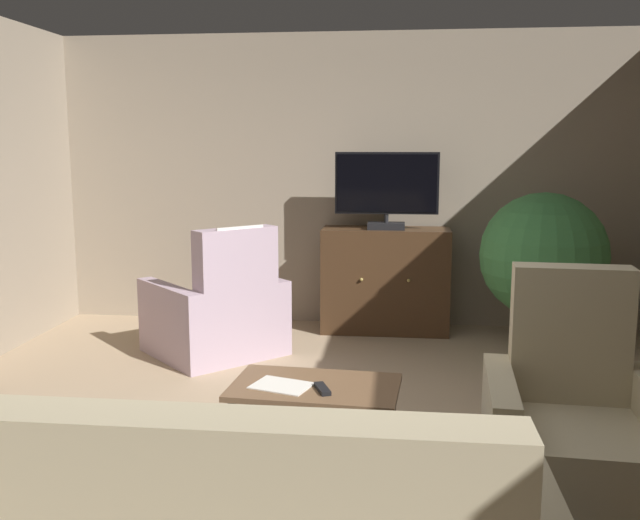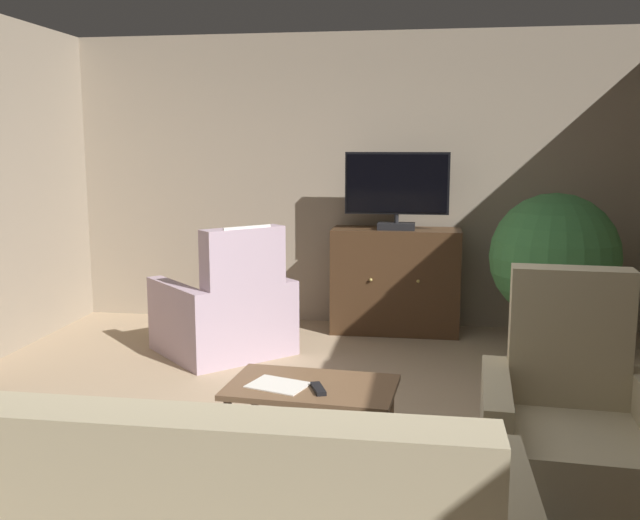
% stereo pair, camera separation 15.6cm
% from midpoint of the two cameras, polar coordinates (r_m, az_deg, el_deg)
% --- Properties ---
extents(ground_plane, '(6.19, 6.78, 0.04)m').
position_cam_midpoint_polar(ground_plane, '(4.06, -2.01, -16.14)').
color(ground_plane, tan).
extents(wall_back, '(6.19, 0.10, 2.76)m').
position_cam_midpoint_polar(wall_back, '(6.80, 1.82, 6.43)').
color(wall_back, gray).
rests_on(wall_back, ground_plane).
extents(rug_central, '(2.59, 2.17, 0.01)m').
position_cam_midpoint_polar(rug_central, '(3.64, -3.68, -18.96)').
color(rug_central, slate).
rests_on(rug_central, ground_plane).
extents(tv_cabinet, '(1.17, 0.48, 0.97)m').
position_cam_midpoint_polar(tv_cabinet, '(6.54, 4.64, -1.84)').
color(tv_cabinet, black).
rests_on(tv_cabinet, ground_plane).
extents(television, '(0.93, 0.20, 0.70)m').
position_cam_midpoint_polar(television, '(6.38, 4.73, 5.81)').
color(television, black).
rests_on(television, tv_cabinet).
extents(coffee_table, '(0.92, 0.61, 0.47)m').
position_cam_midpoint_polar(coffee_table, '(3.82, -1.60, -10.91)').
color(coffee_table, brown).
rests_on(coffee_table, ground_plane).
extents(tv_remote, '(0.11, 0.18, 0.02)m').
position_cam_midpoint_polar(tv_remote, '(3.70, -1.03, -10.41)').
color(tv_remote, black).
rests_on(tv_remote, coffee_table).
extents(folded_newspaper, '(0.35, 0.30, 0.01)m').
position_cam_midpoint_polar(folded_newspaper, '(3.78, -4.34, -10.12)').
color(folded_newspaper, silver).
rests_on(folded_newspaper, coffee_table).
extents(armchair_near_window, '(1.31, 1.31, 1.11)m').
position_cam_midpoint_polar(armchair_near_window, '(5.90, -9.04, -4.44)').
color(armchair_near_window, '#AD93A3').
rests_on(armchair_near_window, ground_plane).
extents(armchair_facing_sofa, '(0.91, 0.88, 1.12)m').
position_cam_midpoint_polar(armchair_facing_sofa, '(3.73, 18.77, -13.03)').
color(armchair_facing_sofa, tan).
rests_on(armchair_facing_sofa, ground_plane).
extents(potted_plant_small_fern_corner, '(1.05, 1.05, 1.34)m').
position_cam_midpoint_polar(potted_plant_small_fern_corner, '(6.13, 16.95, 0.23)').
color(potted_plant_small_fern_corner, beige).
rests_on(potted_plant_small_fern_corner, ground_plane).
extents(cat, '(0.59, 0.47, 0.21)m').
position_cam_midpoint_polar(cat, '(3.88, -22.39, -16.21)').
color(cat, beige).
rests_on(cat, ground_plane).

